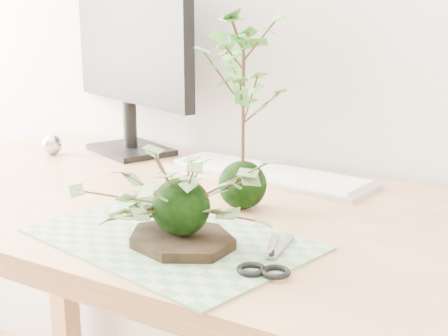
{
  "coord_description": "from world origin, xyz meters",
  "views": [
    {
      "loc": [
        0.5,
        0.33,
        1.08
      ],
      "look_at": [
        0.0,
        1.14,
        0.84
      ],
      "focal_mm": 50.0,
      "sensor_mm": 36.0,
      "label": 1
    }
  ],
  "objects_px": {
    "maple_kokedama": "(243,66)",
    "monitor": "(129,46)",
    "desk": "(225,255)",
    "ivy_kokedama": "(180,180)",
    "keyboard": "(267,174)"
  },
  "relations": [
    {
      "from": "desk",
      "to": "keyboard",
      "type": "xyz_separation_m",
      "value": [
        -0.04,
        0.23,
        0.1
      ]
    },
    {
      "from": "desk",
      "to": "monitor",
      "type": "height_order",
      "value": "monitor"
    },
    {
      "from": "desk",
      "to": "ivy_kokedama",
      "type": "bearing_deg",
      "value": -77.34
    },
    {
      "from": "keyboard",
      "to": "desk",
      "type": "bearing_deg",
      "value": -74.69
    },
    {
      "from": "desk",
      "to": "ivy_kokedama",
      "type": "height_order",
      "value": "ivy_kokedama"
    },
    {
      "from": "maple_kokedama",
      "to": "monitor",
      "type": "bearing_deg",
      "value": 151.29
    },
    {
      "from": "maple_kokedama",
      "to": "ivy_kokedama",
      "type": "bearing_deg",
      "value": -84.92
    },
    {
      "from": "ivy_kokedama",
      "to": "keyboard",
      "type": "height_order",
      "value": "ivy_kokedama"
    },
    {
      "from": "desk",
      "to": "monitor",
      "type": "bearing_deg",
      "value": 148.29
    },
    {
      "from": "ivy_kokedama",
      "to": "maple_kokedama",
      "type": "xyz_separation_m",
      "value": [
        -0.02,
        0.21,
        0.15
      ]
    },
    {
      "from": "maple_kokedama",
      "to": "monitor",
      "type": "relative_size",
      "value": 0.74
    },
    {
      "from": "ivy_kokedama",
      "to": "monitor",
      "type": "distance_m",
      "value": 0.69
    },
    {
      "from": "maple_kokedama",
      "to": "keyboard",
      "type": "xyz_separation_m",
      "value": [
        -0.06,
        0.21,
        -0.24
      ]
    },
    {
      "from": "maple_kokedama",
      "to": "monitor",
      "type": "distance_m",
      "value": 0.53
    },
    {
      "from": "ivy_kokedama",
      "to": "monitor",
      "type": "bearing_deg",
      "value": 136.09
    }
  ]
}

